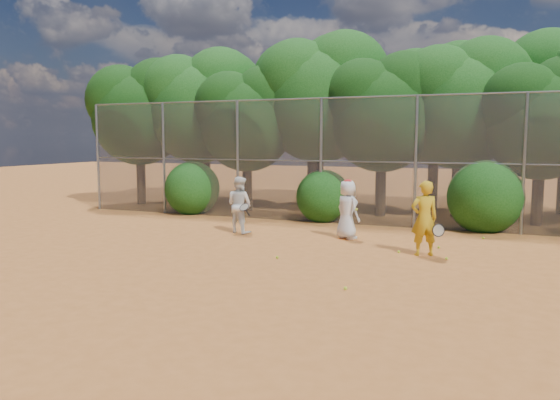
% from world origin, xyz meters
% --- Properties ---
extents(ground, '(80.00, 80.00, 0.00)m').
position_xyz_m(ground, '(0.00, 0.00, 0.00)').
color(ground, '#AD5F27').
rests_on(ground, ground).
extents(fence_back, '(20.05, 0.09, 4.03)m').
position_xyz_m(fence_back, '(-0.12, 6.00, 2.05)').
color(fence_back, gray).
rests_on(fence_back, ground).
extents(tree_0, '(4.38, 3.81, 6.00)m').
position_xyz_m(tree_0, '(-9.44, 8.04, 3.93)').
color(tree_0, black).
rests_on(tree_0, ground).
extents(tree_1, '(4.64, 4.03, 6.35)m').
position_xyz_m(tree_1, '(-6.94, 8.54, 4.16)').
color(tree_1, black).
rests_on(tree_1, ground).
extents(tree_2, '(3.99, 3.47, 5.47)m').
position_xyz_m(tree_2, '(-4.45, 7.83, 3.58)').
color(tree_2, black).
rests_on(tree_2, ground).
extents(tree_3, '(4.89, 4.26, 6.70)m').
position_xyz_m(tree_3, '(-1.94, 8.84, 4.40)').
color(tree_3, black).
rests_on(tree_3, ground).
extents(tree_4, '(4.19, 3.64, 5.73)m').
position_xyz_m(tree_4, '(0.55, 8.24, 3.76)').
color(tree_4, black).
rests_on(tree_4, ground).
extents(tree_5, '(4.51, 3.92, 6.17)m').
position_xyz_m(tree_5, '(3.06, 9.04, 4.05)').
color(tree_5, black).
rests_on(tree_5, ground).
extents(tree_6, '(3.86, 3.36, 5.29)m').
position_xyz_m(tree_6, '(5.55, 8.03, 3.47)').
color(tree_6, black).
rests_on(tree_6, ground).
extents(tree_9, '(4.83, 4.20, 6.62)m').
position_xyz_m(tree_9, '(-7.94, 10.84, 4.34)').
color(tree_9, black).
rests_on(tree_9, ground).
extents(tree_10, '(5.15, 4.48, 7.06)m').
position_xyz_m(tree_10, '(-2.93, 11.05, 4.63)').
color(tree_10, black).
rests_on(tree_10, ground).
extents(tree_11, '(4.64, 4.03, 6.35)m').
position_xyz_m(tree_11, '(2.06, 10.64, 4.16)').
color(tree_11, black).
rests_on(tree_11, ground).
extents(bush_0, '(2.00, 2.00, 2.00)m').
position_xyz_m(bush_0, '(-6.00, 6.30, 1.00)').
color(bush_0, '#134411').
rests_on(bush_0, ground).
extents(bush_1, '(1.80, 1.80, 1.80)m').
position_xyz_m(bush_1, '(-1.00, 6.30, 0.90)').
color(bush_1, '#134411').
rests_on(bush_1, ground).
extents(bush_2, '(2.20, 2.20, 2.20)m').
position_xyz_m(bush_2, '(4.00, 6.30, 1.10)').
color(bush_2, '#134411').
rests_on(bush_2, ground).
extents(player_yellow, '(0.88, 0.67, 1.76)m').
position_xyz_m(player_yellow, '(2.80, 2.08, 0.88)').
color(player_yellow, gold).
rests_on(player_yellow, ground).
extents(player_teen, '(0.94, 0.87, 1.63)m').
position_xyz_m(player_teen, '(0.58, 3.48, 0.81)').
color(player_teen, silver).
rests_on(player_teen, ground).
extents(player_white, '(0.94, 0.85, 1.64)m').
position_xyz_m(player_white, '(-2.56, 3.22, 0.82)').
color(player_white, white).
rests_on(player_white, ground).
extents(ball_0, '(0.07, 0.07, 0.07)m').
position_xyz_m(ball_0, '(2.23, 2.11, 0.03)').
color(ball_0, '#BCDD28').
rests_on(ball_0, ground).
extents(ball_1, '(0.07, 0.07, 0.07)m').
position_xyz_m(ball_1, '(3.05, 3.03, 0.03)').
color(ball_1, '#BCDD28').
rests_on(ball_1, ground).
extents(ball_2, '(0.07, 0.07, 0.07)m').
position_xyz_m(ball_2, '(1.90, -1.47, 0.03)').
color(ball_2, '#BCDD28').
rests_on(ball_2, ground).
extents(ball_3, '(0.07, 0.07, 0.07)m').
position_xyz_m(ball_3, '(3.35, 1.79, 0.03)').
color(ball_3, '#BCDD28').
rests_on(ball_3, ground).
extents(ball_4, '(0.07, 0.07, 0.07)m').
position_xyz_m(ball_4, '(-0.23, 0.45, 0.03)').
color(ball_4, '#BCDD28').
rests_on(ball_4, ground).
extents(ball_5, '(0.07, 0.07, 0.07)m').
position_xyz_m(ball_5, '(4.04, 4.81, 0.03)').
color(ball_5, '#BCDD28').
rests_on(ball_5, ground).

